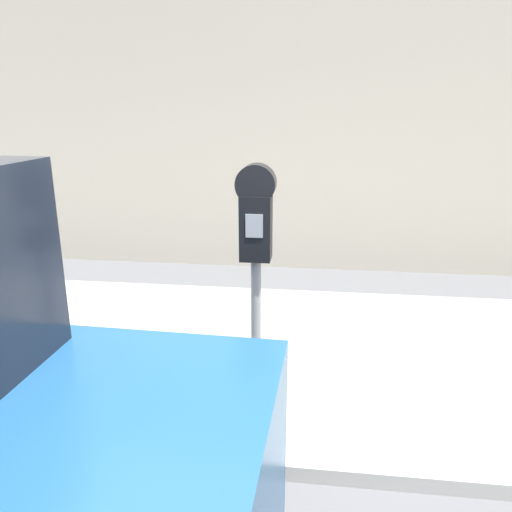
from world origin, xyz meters
name	(u,v)px	position (x,y,z in m)	size (l,w,h in m)	color
sidewalk	(216,351)	(0.00, 2.20, 0.05)	(24.00, 2.80, 0.10)	#ADAAA3
building_facade	(254,85)	(0.00, 4.85, 2.29)	(24.00, 0.30, 4.58)	beige
parking_meter	(256,242)	(0.48, 1.09, 1.33)	(0.21, 0.16, 1.66)	gray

